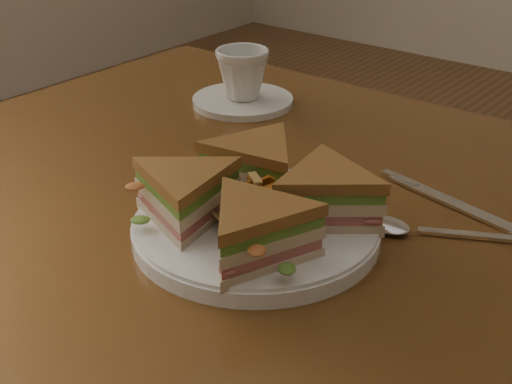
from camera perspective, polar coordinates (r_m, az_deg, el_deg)
table at (r=0.80m, az=6.21°, el=-8.84°), size 1.20×0.80×0.75m
plate at (r=0.72m, az=0.00°, el=-2.97°), size 0.25×0.25×0.02m
sandwich_wedges at (r=0.70m, az=0.00°, el=-0.36°), size 0.29×0.29×0.06m
crisps_mound at (r=0.70m, az=0.00°, el=-0.65°), size 0.09×0.09×0.05m
spoon at (r=0.75m, az=12.26°, el=-2.87°), size 0.17×0.10×0.01m
knife at (r=0.81m, az=15.49°, el=-0.93°), size 0.21×0.06×0.00m
saucer at (r=1.07m, az=-1.07°, el=7.30°), size 0.15×0.15×0.01m
coffee_cup at (r=1.06m, az=-1.09°, el=9.43°), size 0.10×0.10×0.07m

